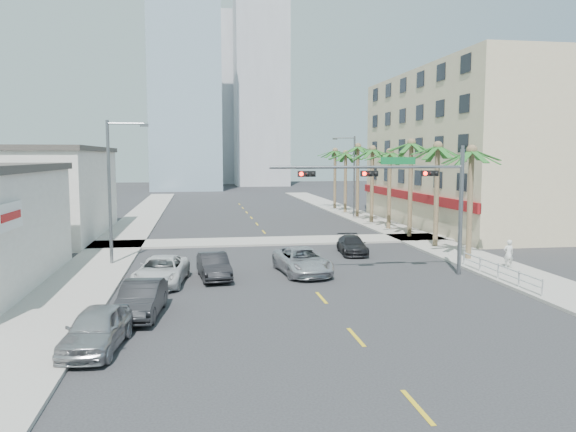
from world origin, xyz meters
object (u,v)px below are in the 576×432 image
(traffic_signal_mast, at_px, (408,187))
(car_parked_mid, at_px, (141,299))
(car_parked_far, at_px, (161,271))
(pedestrian, at_px, (508,254))
(car_lane_left, at_px, (214,266))
(car_parked_near, at_px, (96,329))
(car_lane_right, at_px, (352,245))
(car_lane_center, at_px, (302,261))

(traffic_signal_mast, height_order, car_parked_mid, traffic_signal_mast)
(car_parked_far, relative_size, pedestrian, 3.12)
(car_parked_far, xyz_separation_m, car_lane_left, (2.80, 0.97, -0.02))
(car_parked_near, relative_size, car_lane_right, 1.03)
(car_lane_right, height_order, pedestrian, pedestrian)
(car_parked_mid, distance_m, car_lane_center, 11.21)
(car_lane_left, bearing_deg, car_lane_right, 27.37)
(car_lane_center, bearing_deg, car_parked_far, -175.68)
(car_parked_mid, bearing_deg, car_lane_center, 47.47)
(car_parked_near, xyz_separation_m, car_parked_far, (1.60, 10.04, -0.02))
(car_parked_mid, distance_m, car_lane_left, 7.68)
(traffic_signal_mast, relative_size, pedestrian, 6.59)
(car_lane_center, bearing_deg, car_parked_mid, -144.53)
(car_lane_center, distance_m, car_lane_right, 7.61)
(traffic_signal_mast, distance_m, car_lane_center, 7.32)
(car_parked_near, bearing_deg, pedestrian, 32.87)
(car_lane_center, height_order, car_lane_right, car_lane_center)
(car_parked_far, bearing_deg, car_lane_right, 37.80)
(traffic_signal_mast, distance_m, car_parked_near, 18.60)
(car_parked_far, xyz_separation_m, car_lane_center, (7.91, 1.48, 0.02))
(car_parked_mid, xyz_separation_m, car_lane_left, (3.26, 6.96, -0.04))
(car_parked_near, xyz_separation_m, car_lane_left, (4.40, 11.01, -0.04))
(car_parked_mid, height_order, pedestrian, pedestrian)
(traffic_signal_mast, xyz_separation_m, car_parked_near, (-15.18, -9.84, -4.31))
(car_parked_near, bearing_deg, car_lane_right, 58.06)
(car_parked_far, relative_size, car_lane_left, 1.23)
(car_parked_mid, height_order, car_lane_center, car_lane_center)
(car_parked_near, xyz_separation_m, car_lane_right, (14.17, 17.53, -0.13))
(car_parked_far, relative_size, car_lane_right, 1.23)
(car_parked_mid, distance_m, pedestrian, 21.76)
(traffic_signal_mast, relative_size, car_lane_center, 2.05)
(car_parked_near, relative_size, pedestrian, 2.62)
(car_lane_center, bearing_deg, car_lane_right, 45.89)
(car_parked_far, bearing_deg, car_parked_mid, -87.32)
(car_parked_near, distance_m, car_parked_mid, 4.21)
(car_lane_right, bearing_deg, car_lane_left, -141.25)
(traffic_signal_mast, distance_m, car_lane_left, 11.69)
(car_parked_mid, bearing_deg, car_lane_left, 70.64)
(car_parked_near, bearing_deg, car_parked_far, 87.96)
(traffic_signal_mast, height_order, car_parked_far, traffic_signal_mast)
(traffic_signal_mast, height_order, car_parked_near, traffic_signal_mast)
(car_parked_near, distance_m, car_lane_center, 14.94)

